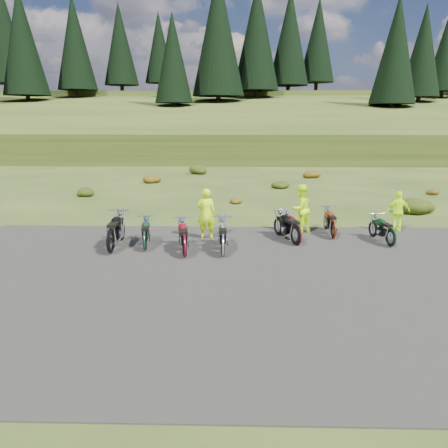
{
  "coord_description": "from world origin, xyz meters",
  "views": [
    {
      "loc": [
        -0.38,
        -13.46,
        4.33
      ],
      "look_at": [
        -0.74,
        0.8,
        0.91
      ],
      "focal_mm": 35.0,
      "sensor_mm": 36.0,
      "label": 1
    }
  ],
  "objects_px": {
    "motorcycle_3": "(223,257)",
    "person_middle": "(206,214)",
    "motorcycle_0": "(111,254)",
    "motorcycle_7": "(390,247)"
  },
  "relations": [
    {
      "from": "motorcycle_0",
      "to": "motorcycle_3",
      "type": "height_order",
      "value": "motorcycle_0"
    },
    {
      "from": "motorcycle_3",
      "to": "motorcycle_7",
      "type": "height_order",
      "value": "motorcycle_3"
    },
    {
      "from": "motorcycle_3",
      "to": "person_middle",
      "type": "relative_size",
      "value": 1.12
    },
    {
      "from": "motorcycle_7",
      "to": "person_middle",
      "type": "relative_size",
      "value": 1.01
    },
    {
      "from": "person_middle",
      "to": "motorcycle_0",
      "type": "bearing_deg",
      "value": 32.49
    },
    {
      "from": "motorcycle_0",
      "to": "motorcycle_3",
      "type": "distance_m",
      "value": 3.71
    },
    {
      "from": "motorcycle_0",
      "to": "motorcycle_7",
      "type": "distance_m",
      "value": 9.53
    },
    {
      "from": "motorcycle_0",
      "to": "person_middle",
      "type": "bearing_deg",
      "value": -58.67
    },
    {
      "from": "motorcycle_3",
      "to": "person_middle",
      "type": "bearing_deg",
      "value": 14.09
    },
    {
      "from": "motorcycle_0",
      "to": "motorcycle_7",
      "type": "relative_size",
      "value": 1.24
    }
  ]
}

